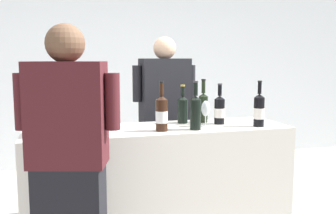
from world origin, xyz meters
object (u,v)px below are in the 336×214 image
wine_bottle_1 (195,111)px  wine_bottle_7 (85,111)px  wine_bottle_2 (162,113)px  wine_bottle_4 (219,110)px  wine_bottle_3 (203,106)px  person_guest (70,181)px  wine_bottle_6 (183,108)px  ice_bucket (50,121)px  wine_bottle_0 (105,113)px  person_server (165,130)px  wine_bottle_5 (259,110)px  wine_glass (206,110)px

wine_bottle_1 → wine_bottle_7: (-0.75, 0.26, -0.01)m
wine_bottle_2 → wine_bottle_4: wine_bottle_2 is taller
wine_bottle_7 → wine_bottle_3: bearing=1.0°
wine_bottle_7 → person_guest: person_guest is taller
wine_bottle_6 → person_guest: (-0.88, -0.75, -0.27)m
wine_bottle_4 → ice_bucket: (-1.25, -0.12, -0.01)m
wine_bottle_4 → wine_bottle_2: bearing=-162.6°
wine_bottle_6 → wine_bottle_4: bearing=-23.4°
wine_bottle_0 → person_server: 0.87m
wine_bottle_0 → person_server: bearing=43.0°
wine_bottle_1 → wine_bottle_4: 0.31m
wine_bottle_6 → ice_bucket: wine_bottle_6 is taller
wine_bottle_5 → wine_glass: 0.40m
wine_bottle_7 → wine_glass: 0.88m
wine_bottle_3 → wine_bottle_7: (-0.92, -0.02, -0.01)m
wine_bottle_2 → wine_bottle_6: size_ratio=1.15×
wine_bottle_4 → person_guest: person_guest is taller
wine_bottle_1 → wine_bottle_6: wine_bottle_1 is taller
wine_bottle_5 → wine_bottle_0: bearing=167.2°
ice_bucket → wine_bottle_4: bearing=5.4°
wine_bottle_3 → wine_bottle_5: 0.44m
wine_bottle_4 → wine_bottle_6: size_ratio=1.04×
wine_bottle_5 → wine_glass: wine_bottle_5 is taller
person_server → person_guest: (-0.88, -1.27, -0.00)m
wine_bottle_1 → wine_bottle_2: (-0.24, 0.02, -0.01)m
person_guest → wine_bottle_2: bearing=36.6°
wine_bottle_4 → wine_bottle_1: bearing=-146.3°
wine_bottle_2 → wine_bottle_7: wine_bottle_2 is taller
wine_bottle_4 → wine_bottle_7: bearing=175.1°
wine_bottle_7 → wine_glass: wine_bottle_7 is taller
wine_glass → wine_bottle_2: bearing=-165.6°
wine_bottle_1 → wine_glass: bearing=42.3°
wine_bottle_0 → wine_bottle_4: (0.87, -0.07, 0.00)m
wine_bottle_6 → wine_bottle_7: wine_bottle_7 is taller
wine_bottle_2 → ice_bucket: (-0.74, 0.04, -0.03)m
wine_bottle_6 → wine_glass: (0.12, -0.18, 0.01)m
wine_bottle_7 → wine_bottle_0: bearing=-5.8°
wine_bottle_2 → wine_bottle_3: wine_bottle_2 is taller
wine_glass → ice_bucket: 1.11m
person_guest → ice_bucket: bearing=101.6°
wine_bottle_5 → ice_bucket: size_ratio=1.63×
wine_bottle_2 → wine_bottle_5: wine_bottle_2 is taller
wine_bottle_1 → person_guest: size_ratio=0.21×
wine_bottle_2 → wine_bottle_7: size_ratio=1.04×
wine_bottle_0 → wine_bottle_5: 1.14m
person_server → wine_bottle_1: bearing=-89.6°
wine_bottle_5 → ice_bucket: (-1.49, 0.06, -0.02)m
ice_bucket → wine_bottle_7: bearing=41.2°
wine_bottle_4 → wine_bottle_5: wine_bottle_5 is taller
person_guest → wine_glass: bearing=29.5°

